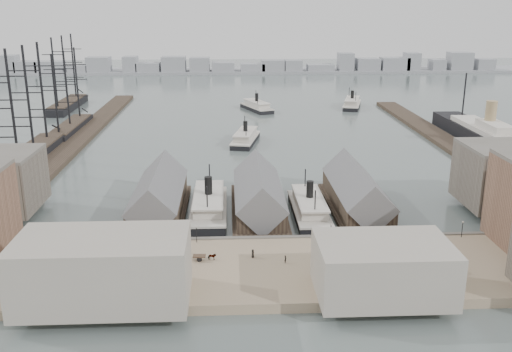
{
  "coord_description": "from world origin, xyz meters",
  "views": [
    {
      "loc": [
        -7.5,
        -124.5,
        52.92
      ],
      "look_at": [
        0.0,
        30.0,
        6.0
      ],
      "focal_mm": 40.0,
      "sensor_mm": 36.0,
      "label": 1
    }
  ],
  "objects": [
    {
      "name": "lamp_post_near_w",
      "position": [
        -15.0,
        -7.0,
        4.71
      ],
      "size": [
        0.44,
        0.44,
        3.92
      ],
      "color": "black",
      "rests_on": "quay"
    },
    {
      "name": "sailing_ship_mid",
      "position": [
        -75.19,
        117.93,
        2.47
      ],
      "size": [
        8.38,
        48.42,
        34.45
      ],
      "color": "black",
      "rests_on": "ground"
    },
    {
      "name": "ferry_shed_east",
      "position": [
        26.0,
        16.88,
        4.64
      ],
      "size": [
        14.0,
        42.0,
        12.6
      ],
      "color": "#2D231C",
      "rests_on": "ground"
    },
    {
      "name": "street_bldg_center",
      "position": [
        20.0,
        -32.0,
        7.0
      ],
      "size": [
        24.0,
        16.0,
        10.0
      ],
      "primitive_type": "cube",
      "color": "gray",
      "rests_on": "quay"
    },
    {
      "name": "lamp_post_far_e",
      "position": [
        45.0,
        -7.0,
        4.71
      ],
      "size": [
        0.44,
        0.44,
        3.92
      ],
      "color": "black",
      "rests_on": "quay"
    },
    {
      "name": "horse_cart_left",
      "position": [
        -37.96,
        -14.33,
        2.77
      ],
      "size": [
        4.74,
        3.02,
        1.48
      ],
      "rotation": [
        0.0,
        0.0,
        1.17
      ],
      "color": "black",
      "rests_on": "quay"
    },
    {
      "name": "pedestrian_0",
      "position": [
        -41.08,
        -10.11,
        2.9
      ],
      "size": [
        0.8,
        0.73,
        1.8
      ],
      "primitive_type": "imported",
      "rotation": [
        0.0,
        0.0,
        3.62
      ],
      "color": "black",
      "rests_on": "quay"
    },
    {
      "name": "horse_cart_center",
      "position": [
        -12.34,
        -16.36,
        2.77
      ],
      "size": [
        4.81,
        1.61,
        1.47
      ],
      "rotation": [
        0.0,
        0.0,
        1.53
      ],
      "color": "black",
      "rests_on": "quay"
    },
    {
      "name": "east_wharf",
      "position": [
        78.0,
        90.0,
        0.8
      ],
      "size": [
        10.0,
        180.0,
        1.6
      ],
      "primitive_type": "cube",
      "color": "#2D231C",
      "rests_on": "ground"
    },
    {
      "name": "lamp_post_near_e",
      "position": [
        15.0,
        -7.0,
        4.71
      ],
      "size": [
        0.44,
        0.44,
        3.92
      ],
      "color": "black",
      "rests_on": "quay"
    },
    {
      "name": "ferry_docked_east",
      "position": [
        13.0,
        13.18,
        2.36
      ],
      "size": [
        8.47,
        28.25,
        10.09
      ],
      "color": "black",
      "rests_on": "ground"
    },
    {
      "name": "ferry_open_mid",
      "position": [
        6.98,
        166.44,
        2.2
      ],
      "size": [
        16.96,
        27.32,
        9.38
      ],
      "rotation": [
        0.0,
        0.0,
        0.38
      ],
      "color": "black",
      "rests_on": "ground"
    },
    {
      "name": "pedestrian_1",
      "position": [
        -46.38,
        -20.55,
        2.85
      ],
      "size": [
        1.04,
        1.05,
        1.71
      ],
      "primitive_type": "imported",
      "rotation": [
        0.0,
        0.0,
        2.32
      ],
      "color": "black",
      "rests_on": "quay"
    },
    {
      "name": "ocean_steamer",
      "position": [
        92.0,
        84.51,
        3.81
      ],
      "size": [
        12.12,
        88.55,
        17.71
      ],
      "color": "black",
      "rests_on": "ground"
    },
    {
      "name": "horse_cart_right",
      "position": [
        25.89,
        -20.18,
        2.81
      ],
      "size": [
        4.83,
        2.95,
        1.59
      ],
      "rotation": [
        0.0,
        0.0,
        1.9
      ],
      "color": "black",
      "rests_on": "quay"
    },
    {
      "name": "ferry_open_near",
      "position": [
        -1.03,
        94.85,
        2.19
      ],
      "size": [
        13.05,
        27.24,
        9.35
      ],
      "rotation": [
        0.0,
        0.0,
        -0.21
      ],
      "color": "black",
      "rests_on": "ground"
    },
    {
      "name": "ground",
      "position": [
        0.0,
        0.0,
        0.0
      ],
      "size": [
        900.0,
        900.0,
        0.0
      ],
      "primitive_type": "plane",
      "color": "#4C5856",
      "rests_on": "ground"
    },
    {
      "name": "ferry_open_far",
      "position": [
        57.83,
        172.42,
        2.23
      ],
      "size": [
        14.95,
        27.85,
        9.53
      ],
      "rotation": [
        0.0,
        0.0,
        -0.28
      ],
      "color": "black",
      "rests_on": "ground"
    },
    {
      "name": "pedestrian_3",
      "position": [
        -18.63,
        -21.41,
        2.82
      ],
      "size": [
        1.05,
        0.75,
        1.65
      ],
      "primitive_type": "imported",
      "rotation": [
        0.0,
        0.0,
        0.41
      ],
      "color": "black",
      "rests_on": "quay"
    },
    {
      "name": "far_shore",
      "position": [
        -2.07,
        334.14,
        3.91
      ],
      "size": [
        500.0,
        40.0,
        15.72
      ],
      "color": "gray",
      "rests_on": "ground"
    },
    {
      "name": "quay",
      "position": [
        0.0,
        -20.0,
        1.0
      ],
      "size": [
        180.0,
        30.0,
        2.0
      ],
      "primitive_type": "cube",
      "color": "gray",
      "rests_on": "ground"
    },
    {
      "name": "ferry_shed_center",
      "position": [
        0.0,
        16.88,
        4.64
      ],
      "size": [
        14.0,
        42.0,
        12.6
      ],
      "color": "#2D231C",
      "rests_on": "ground"
    },
    {
      "name": "lamp_post_far_w",
      "position": [
        -45.0,
        -7.0,
        4.71
      ],
      "size": [
        0.44,
        0.44,
        3.92
      ],
      "color": "black",
      "rests_on": "quay"
    },
    {
      "name": "street_bldg_west",
      "position": [
        -30.0,
        -32.0,
        8.0
      ],
      "size": [
        30.0,
        16.0,
        12.0
      ],
      "primitive_type": "cube",
      "color": "gray",
      "rests_on": "quay"
    },
    {
      "name": "pedestrian_7",
      "position": [
        29.23,
        -24.64,
        2.81
      ],
      "size": [
        1.15,
        0.81,
        1.62
      ],
      "primitive_type": "imported",
      "rotation": [
        0.0,
        0.0,
        6.07
      ],
      "color": "black",
      "rests_on": "quay"
    },
    {
      "name": "tram",
      "position": [
        32.08,
        -18.3,
        4.07
      ],
      "size": [
        4.66,
        11.68,
        4.04
      ],
      "rotation": [
        0.0,
        0.0,
        0.15
      ],
      "color": "black",
      "rests_on": "quay"
    },
    {
      "name": "sailing_ship_near",
      "position": [
        -76.55,
        66.85,
        2.91
      ],
      "size": [
        9.64,
        66.38,
        39.61
      ],
      "color": "black",
      "rests_on": "ground"
    },
    {
      "name": "ferry_shed_west",
      "position": [
        -26.0,
        16.88,
        4.64
      ],
      "size": [
        14.0,
        42.0,
        12.6
      ],
      "color": "#2D231C",
      "rests_on": "ground"
    },
    {
      "name": "seawall",
      "position": [
        0.0,
        -5.2,
        1.15
      ],
      "size": [
        180.0,
        1.2,
        2.3
      ],
      "primitive_type": "cube",
      "color": "#59544C",
      "rests_on": "ground"
    },
    {
      "name": "ferry_docked_west",
      "position": [
        -13.0,
        15.73,
        2.55
      ],
      "size": [
        9.16,
        30.52,
        10.9
      ],
      "color": "black",
      "rests_on": "ground"
    },
    {
      "name": "west_wharf",
      "position": [
        -68.0,
        100.0,
        0.8
      ],
      "size": [
        10.0,
        220.0,
        1.6
      ],
      "primitive_type": "cube",
      "color": "#2D231C",
      "rests_on": "ground"
    },
    {
      "name": "pedestrian_4",
      "position": [
        -2.89,
        -15.49,
        2.91
      ],
      "size": [
        0.67,
        0.95,
        1.82
      ],
      "primitive_type": "imported",
      "rotation": [
        0.0,
        0.0,
        1.68
      ],
      "color": "black",
      "rests_on": "quay"
    },
    {
      "name": "pedestrian_2",
      "position": [
        -17.52,
        -12.39,
        2.8
      ],
      "size": [
        1.06,
        0.65,
        1.59
      ],
      "primitive_type": "imported",
      "rotation": [
        0.0,
        0.0,
        3.19
      ],
      "color": "black",
      "rests_on": "quay"
    },
    {
      "name": "pedestrian_5",
      "position": [
        3.69,
        -18.45,
        2.83
      ],
      "size": [
        0.66,
        0.74,
        1.66
      ],
      "primitive_type": "imported",
      "rotation": [
        0.0,
        0.0,
        1.12
      ],
      "color": "black",
      "rests_on": "quay"
    },
    {
      "name": "sailing_ship_far",
      "position": [
        -91.73,
        176.48,
        2.71
      ],
      "size": [
        9.11,
        50.63,
        37.47
      ],
      "color": "black",
      "rests_on": "ground"
    },
    {
      "name": "pedestrian_6",
      "position": [
        28.77,
        -9.2,
        2.79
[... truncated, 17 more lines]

